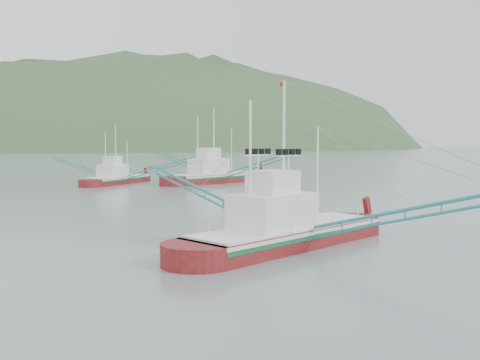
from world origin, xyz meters
TOP-DOWN VIEW (x-y plane):
  - ground at (0.00, 0.00)m, footprint 1200.00×1200.00m
  - main_boat at (-2.31, -1.33)m, footprint 13.77×24.10m
  - bg_boat_right at (21.61, 40.47)m, footprint 16.29×28.36m
  - bg_boat_far at (9.48, 47.30)m, footprint 15.20×20.22m
  - headland_right at (240.00, 430.00)m, footprint 684.00×432.00m

SIDE VIEW (x-z plane):
  - ground at x=0.00m, z-range 0.00..0.00m
  - headland_right at x=240.00m, z-range -153.00..153.00m
  - main_boat at x=-2.31m, z-range -3.28..6.53m
  - bg_boat_far at x=9.48m, z-range -2.59..6.37m
  - bg_boat_right at x=21.61m, z-range -3.84..7.75m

